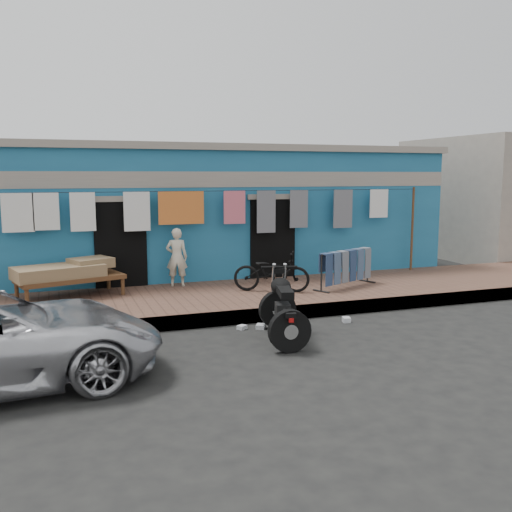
{
  "coord_description": "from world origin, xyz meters",
  "views": [
    {
      "loc": [
        -3.55,
        -7.92,
        2.66
      ],
      "look_at": [
        0.0,
        2.0,
        1.15
      ],
      "focal_mm": 40.0,
      "sensor_mm": 36.0,
      "label": 1
    }
  ],
  "objects_px": {
    "bicycle": "(271,267)",
    "motorcycle": "(283,305)",
    "seated_person": "(177,257)",
    "charpoy": "(70,280)",
    "jeans_rack": "(346,268)"
  },
  "relations": [
    {
      "from": "bicycle",
      "to": "motorcycle",
      "type": "xyz_separation_m",
      "value": [
        -0.77,
        -2.51,
        -0.19
      ]
    },
    {
      "from": "bicycle",
      "to": "seated_person",
      "type": "bearing_deg",
      "value": 82.65
    },
    {
      "from": "seated_person",
      "to": "charpoy",
      "type": "height_order",
      "value": "seated_person"
    },
    {
      "from": "seated_person",
      "to": "jeans_rack",
      "type": "bearing_deg",
      "value": 174.23
    },
    {
      "from": "jeans_rack",
      "to": "charpoy",
      "type": "bearing_deg",
      "value": 170.97
    },
    {
      "from": "charpoy",
      "to": "seated_person",
      "type": "bearing_deg",
      "value": 10.65
    },
    {
      "from": "seated_person",
      "to": "motorcycle",
      "type": "xyz_separation_m",
      "value": [
        0.95,
        -3.75,
        -0.32
      ]
    },
    {
      "from": "seated_person",
      "to": "jeans_rack",
      "type": "xyz_separation_m",
      "value": [
        3.41,
        -1.31,
        -0.23
      ]
    },
    {
      "from": "seated_person",
      "to": "motorcycle",
      "type": "height_order",
      "value": "seated_person"
    },
    {
      "from": "motorcycle",
      "to": "charpoy",
      "type": "relative_size",
      "value": 0.8
    },
    {
      "from": "motorcycle",
      "to": "seated_person",
      "type": "bearing_deg",
      "value": 118.47
    },
    {
      "from": "jeans_rack",
      "to": "bicycle",
      "type": "bearing_deg",
      "value": 177.24
    },
    {
      "from": "bicycle",
      "to": "jeans_rack",
      "type": "relative_size",
      "value": 0.92
    },
    {
      "from": "bicycle",
      "to": "jeans_rack",
      "type": "bearing_deg",
      "value": -64.61
    },
    {
      "from": "seated_person",
      "to": "jeans_rack",
      "type": "height_order",
      "value": "seated_person"
    }
  ]
}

